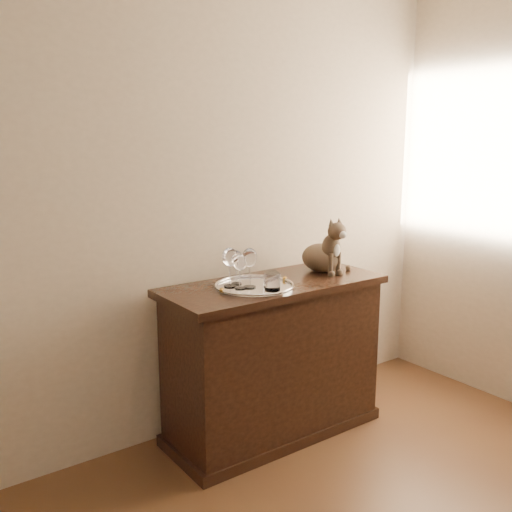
{
  "coord_description": "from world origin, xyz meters",
  "views": [
    {
      "loc": [
        -1.16,
        -0.34,
        1.59
      ],
      "look_at": [
        0.49,
        1.95,
        1.0
      ],
      "focal_mm": 40.0,
      "sensor_mm": 36.0,
      "label": 1
    }
  ],
  "objects_px": {
    "tray": "(254,287)",
    "tumbler_a": "(271,280)",
    "sideboard": "(273,359)",
    "wine_glass_a": "(230,267)",
    "wine_glass_d": "(250,268)",
    "tumbler_b": "(273,282)",
    "wine_glass_b": "(236,267)",
    "cat": "(322,244)",
    "wine_glass_c": "(240,271)"
  },
  "relations": [
    {
      "from": "tray",
      "to": "wine_glass_b",
      "type": "bearing_deg",
      "value": 119.3
    },
    {
      "from": "wine_glass_b",
      "to": "tumbler_b",
      "type": "height_order",
      "value": "wine_glass_b"
    },
    {
      "from": "tray",
      "to": "tumbler_a",
      "type": "height_order",
      "value": "tumbler_a"
    },
    {
      "from": "tray",
      "to": "tumbler_a",
      "type": "xyz_separation_m",
      "value": [
        0.05,
        -0.07,
        0.04
      ]
    },
    {
      "from": "wine_glass_c",
      "to": "tumbler_b",
      "type": "height_order",
      "value": "wine_glass_c"
    },
    {
      "from": "wine_glass_b",
      "to": "cat",
      "type": "relative_size",
      "value": 0.55
    },
    {
      "from": "wine_glass_d",
      "to": "wine_glass_c",
      "type": "bearing_deg",
      "value": 168.06
    },
    {
      "from": "wine_glass_d",
      "to": "cat",
      "type": "xyz_separation_m",
      "value": [
        0.55,
        0.08,
        0.05
      ]
    },
    {
      "from": "wine_glass_b",
      "to": "wine_glass_c",
      "type": "xyz_separation_m",
      "value": [
        -0.04,
        -0.09,
        -0.0
      ]
    },
    {
      "from": "wine_glass_a",
      "to": "tumbler_b",
      "type": "bearing_deg",
      "value": -55.58
    },
    {
      "from": "sideboard",
      "to": "tray",
      "type": "height_order",
      "value": "tray"
    },
    {
      "from": "sideboard",
      "to": "tumbler_a",
      "type": "height_order",
      "value": "tumbler_a"
    },
    {
      "from": "wine_glass_c",
      "to": "tumbler_b",
      "type": "xyz_separation_m",
      "value": [
        0.11,
        -0.12,
        -0.04
      ]
    },
    {
      "from": "cat",
      "to": "tumbler_b",
      "type": "bearing_deg",
      "value": -158.09
    },
    {
      "from": "tray",
      "to": "wine_glass_d",
      "type": "bearing_deg",
      "value": -167.47
    },
    {
      "from": "cat",
      "to": "sideboard",
      "type": "bearing_deg",
      "value": -173.15
    },
    {
      "from": "wine_glass_a",
      "to": "cat",
      "type": "distance_m",
      "value": 0.62
    },
    {
      "from": "sideboard",
      "to": "wine_glass_b",
      "type": "distance_m",
      "value": 0.56
    },
    {
      "from": "wine_glass_d",
      "to": "tumbler_a",
      "type": "relative_size",
      "value": 2.44
    },
    {
      "from": "wine_glass_d",
      "to": "tumbler_a",
      "type": "bearing_deg",
      "value": -37.11
    },
    {
      "from": "wine_glass_a",
      "to": "wine_glass_b",
      "type": "relative_size",
      "value": 1.14
    },
    {
      "from": "sideboard",
      "to": "wine_glass_a",
      "type": "bearing_deg",
      "value": 172.36
    },
    {
      "from": "wine_glass_b",
      "to": "wine_glass_d",
      "type": "relative_size",
      "value": 0.87
    },
    {
      "from": "wine_glass_d",
      "to": "cat",
      "type": "bearing_deg",
      "value": 7.98
    },
    {
      "from": "tumbler_b",
      "to": "wine_glass_b",
      "type": "bearing_deg",
      "value": 108.67
    },
    {
      "from": "wine_glass_d",
      "to": "tumbler_a",
      "type": "xyz_separation_m",
      "value": [
        0.08,
        -0.06,
        -0.06
      ]
    },
    {
      "from": "tray",
      "to": "wine_glass_a",
      "type": "bearing_deg",
      "value": 148.86
    },
    {
      "from": "wine_glass_a",
      "to": "wine_glass_d",
      "type": "relative_size",
      "value": 1.0
    },
    {
      "from": "tumbler_b",
      "to": "sideboard",
      "type": "bearing_deg",
      "value": 50.39
    },
    {
      "from": "wine_glass_b",
      "to": "cat",
      "type": "xyz_separation_m",
      "value": [
        0.56,
        -0.02,
        0.06
      ]
    },
    {
      "from": "tray",
      "to": "wine_glass_a",
      "type": "xyz_separation_m",
      "value": [
        -0.11,
        0.06,
        0.1
      ]
    },
    {
      "from": "tray",
      "to": "wine_glass_a",
      "type": "height_order",
      "value": "wine_glass_a"
    },
    {
      "from": "wine_glass_b",
      "to": "wine_glass_c",
      "type": "distance_m",
      "value": 0.09
    },
    {
      "from": "wine_glass_d",
      "to": "sideboard",
      "type": "bearing_deg",
      "value": 11.77
    },
    {
      "from": "sideboard",
      "to": "wine_glass_d",
      "type": "relative_size",
      "value": 6.02
    },
    {
      "from": "sideboard",
      "to": "tumbler_b",
      "type": "xyz_separation_m",
      "value": [
        -0.13,
        -0.15,
        0.48
      ]
    },
    {
      "from": "sideboard",
      "to": "wine_glass_a",
      "type": "height_order",
      "value": "wine_glass_a"
    },
    {
      "from": "tumbler_b",
      "to": "wine_glass_a",
      "type": "bearing_deg",
      "value": 124.42
    },
    {
      "from": "tray",
      "to": "cat",
      "type": "bearing_deg",
      "value": 7.67
    },
    {
      "from": "wine_glass_b",
      "to": "tumbler_a",
      "type": "xyz_separation_m",
      "value": [
        0.1,
        -0.16,
        -0.05
      ]
    },
    {
      "from": "sideboard",
      "to": "tumbler_b",
      "type": "bearing_deg",
      "value": -129.61
    },
    {
      "from": "cat",
      "to": "wine_glass_a",
      "type": "bearing_deg",
      "value": -178.75
    },
    {
      "from": "sideboard",
      "to": "wine_glass_b",
      "type": "bearing_deg",
      "value": 163.37
    },
    {
      "from": "tumbler_a",
      "to": "cat",
      "type": "distance_m",
      "value": 0.5
    },
    {
      "from": "tumbler_a",
      "to": "tumbler_b",
      "type": "distance_m",
      "value": 0.06
    },
    {
      "from": "wine_glass_b",
      "to": "tumbler_b",
      "type": "relative_size",
      "value": 2.0
    },
    {
      "from": "wine_glass_a",
      "to": "tumbler_a",
      "type": "bearing_deg",
      "value": -41.21
    },
    {
      "from": "wine_glass_a",
      "to": "tumbler_a",
      "type": "height_order",
      "value": "wine_glass_a"
    },
    {
      "from": "wine_glass_c",
      "to": "wine_glass_a",
      "type": "bearing_deg",
      "value": 108.23
    },
    {
      "from": "tray",
      "to": "wine_glass_d",
      "type": "xyz_separation_m",
      "value": [
        -0.04,
        -0.01,
        0.1
      ]
    }
  ]
}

